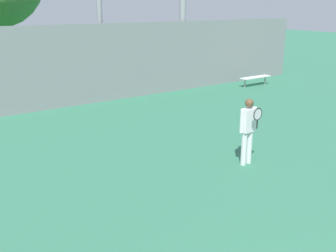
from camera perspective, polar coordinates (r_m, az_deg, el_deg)
name	(u,v)px	position (r m, az deg, el deg)	size (l,w,h in m)	color
tennis_player	(248,128)	(10.03, 11.54, -0.23)	(0.57, 0.41, 1.72)	silver
bench_courtside_far	(255,78)	(20.31, 12.58, 6.88)	(1.82, 0.40, 0.46)	white
back_fence	(21,71)	(15.47, -20.56, 7.50)	(29.41, 0.06, 3.20)	gray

